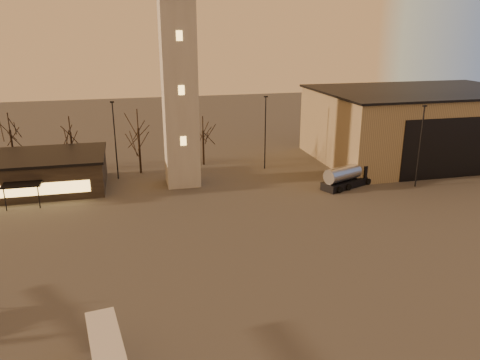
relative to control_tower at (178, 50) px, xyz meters
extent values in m
plane|color=#3D3A38|center=(0.00, -30.00, -16.33)|extent=(220.00, 220.00, 0.00)
cube|color=#A29F9A|center=(0.00, 0.00, -4.33)|extent=(4.00, 4.00, 24.00)
cube|color=#948661|center=(36.00, 4.00, -11.33)|extent=(30.00, 20.00, 10.00)
cube|color=black|center=(36.00, 4.00, -6.18)|extent=(30.60, 20.60, 0.30)
cube|color=black|center=(36.00, -6.02, -12.33)|extent=(18.00, 0.10, 8.00)
cube|color=black|center=(-18.00, -4.00, -13.73)|extent=(4.00, 2.00, 0.20)
cylinder|color=black|center=(-8.00, 4.00, -11.33)|extent=(0.16, 0.16, 10.00)
cube|color=black|center=(-8.00, 4.00, -6.28)|extent=(0.50, 0.25, 0.18)
cylinder|color=black|center=(12.00, 4.00, -11.33)|extent=(0.16, 0.16, 10.00)
cube|color=black|center=(12.00, 4.00, -6.28)|extent=(0.50, 0.25, 0.18)
cylinder|color=black|center=(28.00, -8.00, -11.33)|extent=(0.16, 0.16, 10.00)
cube|color=black|center=(28.00, -8.00, -6.28)|extent=(0.50, 0.25, 0.18)
cylinder|color=black|center=(-14.00, 10.00, -13.70)|extent=(0.28, 0.28, 5.25)
cylinder|color=black|center=(-5.00, 6.00, -13.25)|extent=(0.28, 0.28, 6.16)
cylinder|color=black|center=(4.00, 8.00, -13.84)|extent=(0.28, 0.28, 4.97)
cylinder|color=black|center=(-22.00, 12.00, -13.53)|extent=(0.28, 0.28, 5.60)
cube|color=black|center=(19.79, -6.00, -15.84)|extent=(7.70, 4.81, 0.97)
cube|color=black|center=(22.38, -4.92, -14.66)|extent=(2.40, 2.54, 1.58)
cube|color=black|center=(22.95, -4.68, -14.39)|extent=(0.72, 1.57, 0.88)
cylinder|color=#BCBCC1|center=(18.81, -6.40, -14.48)|extent=(5.25, 3.59, 1.84)
camera|label=1|loc=(-6.38, -56.44, 2.45)|focal=35.00mm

